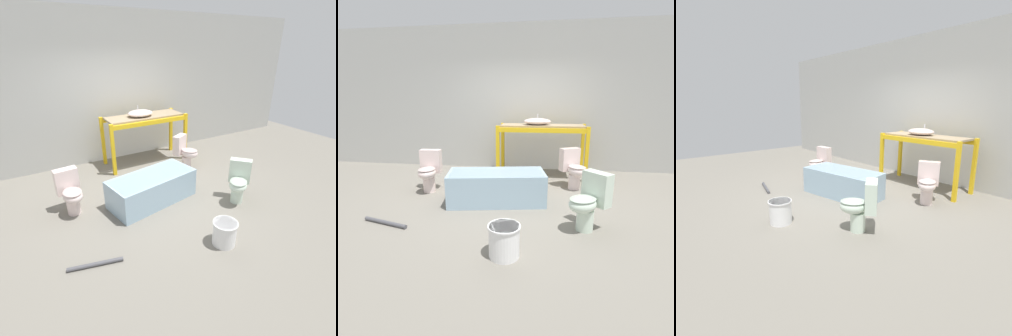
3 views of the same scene
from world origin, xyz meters
The scene contains 10 objects.
ground_plane centered at (0.00, 0.00, 0.00)m, with size 12.00×12.00×0.00m, color slate.
warehouse_wall_rear centered at (0.00, 1.95, 1.60)m, with size 10.80×0.08×3.20m.
shelving_rack centered at (0.53, 1.34, 0.91)m, with size 1.84×0.73×1.09m.
sink_basin centered at (0.42, 1.31, 1.16)m, with size 0.56×0.44×0.22m.
bathtub_main centered at (-0.14, -0.31, 0.29)m, with size 1.60×0.92×0.50m.
toilet_near centered at (1.15, -1.05, 0.38)m, with size 0.60×0.59×0.73m.
toilet_far centered at (1.13, 0.57, 0.38)m, with size 0.54×0.61×0.73m.
toilet_extra centered at (-1.42, 0.04, 0.38)m, with size 0.38×0.54×0.73m.
bucket_white centered at (0.21, -1.79, 0.18)m, with size 0.34×0.34×0.35m.
loose_pipe centered at (-1.45, -1.31, 0.03)m, with size 0.68×0.22×0.05m.
Camera 1 is at (-1.91, -3.87, 2.51)m, focal length 28.00 mm.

